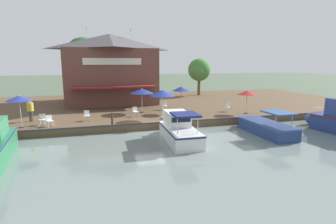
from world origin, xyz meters
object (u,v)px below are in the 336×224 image
object	(u,v)px
person_at_quay_edge	(30,108)
cafe_chair_under_first_umbrella	(164,105)
cafe_chair_mid_patio	(228,107)
cafe_chair_beside_entrance	(87,115)
patio_umbrella_far_corner	(181,89)
patio_umbrella_near_quay_edge	(142,91)
waterfront_restaurant	(110,68)
motorboat_outer_channel	(178,129)
tree_downstream_bank	(83,58)
cafe_chair_back_row_seat	(42,119)
tree_upstream_bank	(199,71)
mooring_post	(112,119)
cafe_chair_far_corner_seat	(135,111)
patio_umbrella_mid_patio_right	(19,98)
patio_umbrella_by_entrance	(247,93)
patio_umbrella_mid_patio_left	(162,93)
cafe_chair_facing_river	(50,120)
motorboat_distant_upstream	(263,126)

from	to	relation	value
person_at_quay_edge	cafe_chair_under_first_umbrella	bearing A→B (deg)	100.99
cafe_chair_mid_patio	cafe_chair_beside_entrance	bearing A→B (deg)	-86.89
patio_umbrella_far_corner	patio_umbrella_near_quay_edge	size ratio (longest dim) A/B	1.08
waterfront_restaurant	motorboat_outer_channel	size ratio (longest dim) A/B	1.91
patio_umbrella_far_corner	tree_downstream_bank	bearing A→B (deg)	-140.37
cafe_chair_back_row_seat	waterfront_restaurant	bearing A→B (deg)	151.89
tree_upstream_bank	mooring_post	bearing A→B (deg)	-40.14
cafe_chair_back_row_seat	motorboat_outer_channel	distance (m)	10.70
patio_umbrella_far_corner	cafe_chair_far_corner_seat	world-z (taller)	patio_umbrella_far_corner
patio_umbrella_near_quay_edge	patio_umbrella_mid_patio_right	bearing A→B (deg)	-69.61
patio_umbrella_by_entrance	patio_umbrella_mid_patio_right	bearing A→B (deg)	-88.82
patio_umbrella_mid_patio_left	mooring_post	world-z (taller)	patio_umbrella_mid_patio_left
cafe_chair_far_corner_seat	patio_umbrella_mid_patio_right	bearing A→B (deg)	-78.04
cafe_chair_facing_river	patio_umbrella_mid_patio_left	bearing A→B (deg)	91.74
patio_umbrella_mid_patio_right	cafe_chair_far_corner_seat	bearing A→B (deg)	101.96
tree_downstream_bank	cafe_chair_facing_river	bearing A→B (deg)	-8.97
waterfront_restaurant	patio_umbrella_by_entrance	xyz separation A→B (m)	(11.38, 11.88, -2.17)
cafe_chair_under_first_umbrella	motorboat_distant_upstream	size ratio (longest dim) A/B	0.15
waterfront_restaurant	cafe_chair_far_corner_seat	xyz separation A→B (m)	(9.91, 1.46, -3.69)
patio_umbrella_near_quay_edge	motorboat_outer_channel	world-z (taller)	patio_umbrella_near_quay_edge
person_at_quay_edge	tree_upstream_bank	distance (m)	24.23
waterfront_restaurant	motorboat_outer_channel	world-z (taller)	waterfront_restaurant
cafe_chair_beside_entrance	motorboat_distant_upstream	distance (m)	14.16
person_at_quay_edge	motorboat_distant_upstream	bearing A→B (deg)	69.08
tree_upstream_bank	tree_downstream_bank	bearing A→B (deg)	-84.48
cafe_chair_mid_patio	motorboat_distant_upstream	world-z (taller)	motorboat_distant_upstream
waterfront_restaurant	tree_upstream_bank	world-z (taller)	waterfront_restaurant
patio_umbrella_near_quay_edge	cafe_chair_mid_patio	distance (m)	8.65
cafe_chair_far_corner_seat	cafe_chair_facing_river	bearing A→B (deg)	-73.48
motorboat_outer_channel	mooring_post	bearing A→B (deg)	-127.72
person_at_quay_edge	motorboat_outer_channel	distance (m)	12.56
cafe_chair_beside_entrance	patio_umbrella_far_corner	bearing A→B (deg)	99.40
patio_umbrella_near_quay_edge	tree_upstream_bank	xyz separation A→B (m)	(-11.67, 10.67, 1.57)
waterfront_restaurant	cafe_chair_mid_patio	bearing A→B (deg)	47.21
cafe_chair_back_row_seat	person_at_quay_edge	bearing A→B (deg)	-146.42
waterfront_restaurant	cafe_chair_facing_river	size ratio (longest dim) A/B	12.59
cafe_chair_mid_patio	person_at_quay_edge	world-z (taller)	person_at_quay_edge
tree_downstream_bank	cafe_chair_under_first_umbrella	bearing A→B (deg)	41.40
cafe_chair_under_first_umbrella	person_at_quay_edge	distance (m)	12.30
cafe_chair_mid_patio	motorboat_outer_channel	xyz separation A→B (m)	(6.29, -7.24, -0.26)
patio_umbrella_near_quay_edge	patio_umbrella_mid_patio_left	xyz separation A→B (m)	(3.52, 1.15, 0.15)
patio_umbrella_mid_patio_left	motorboat_outer_channel	xyz separation A→B (m)	(4.53, -0.07, -2.04)
cafe_chair_under_first_umbrella	motorboat_distant_upstream	world-z (taller)	motorboat_distant_upstream
waterfront_restaurant	patio_umbrella_far_corner	xyz separation A→B (m)	(9.20, 6.03, -1.85)
patio_umbrella_mid_patio_right	cafe_chair_back_row_seat	world-z (taller)	patio_umbrella_mid_patio_right
patio_umbrella_by_entrance	cafe_chair_far_corner_seat	size ratio (longest dim) A/B	2.61
patio_umbrella_by_entrance	patio_umbrella_near_quay_edge	xyz separation A→B (m)	(-3.23, -9.49, 0.11)
patio_umbrella_mid_patio_right	tree_downstream_bank	distance (m)	14.70
waterfront_restaurant	tree_upstream_bank	distance (m)	13.53
cafe_chair_under_first_umbrella	tree_upstream_bank	size ratio (longest dim) A/B	0.16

